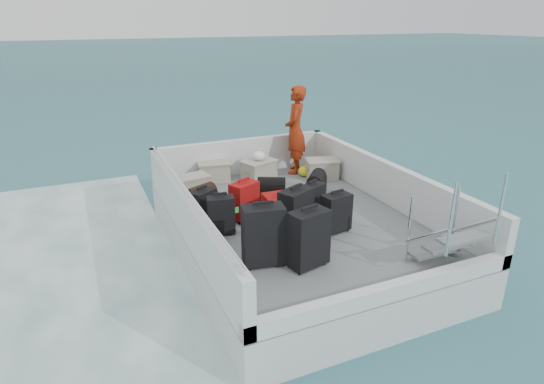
{
  "coord_description": "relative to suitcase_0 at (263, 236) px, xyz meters",
  "views": [
    {
      "loc": [
        -2.99,
        -5.87,
        3.6
      ],
      "look_at": [
        -0.28,
        0.28,
        1.0
      ],
      "focal_mm": 30.0,
      "sensor_mm": 36.0,
      "label": 1
    }
  ],
  "objects": [
    {
      "name": "suitcase_8",
      "position": [
        1.0,
        1.47,
        -0.27
      ],
      "size": [
        0.71,
        0.49,
        0.27
      ],
      "primitive_type": "cube",
      "rotation": [
        0.0,
        0.0,
        1.52
      ],
      "color": "#A4110C",
      "rests_on": "deck"
    },
    {
      "name": "suitcase_0",
      "position": [
        0.0,
        0.0,
        0.0
      ],
      "size": [
        0.57,
        0.38,
        0.8
      ],
      "primitive_type": "cube",
      "rotation": [
        0.0,
        0.0,
        -0.17
      ],
      "color": "black",
      "rests_on": "deck"
    },
    {
      "name": "duffel_2",
      "position": [
        1.82,
        1.9,
        -0.24
      ],
      "size": [
        0.55,
        0.57,
        0.32
      ],
      "primitive_type": null,
      "rotation": [
        0.0,
        0.0,
        0.88
      ],
      "color": "black",
      "rests_on": "deck"
    },
    {
      "name": "white_bag",
      "position": [
        1.18,
        3.04,
        0.05
      ],
      "size": [
        0.24,
        0.24,
        0.18
      ],
      "primitive_type": "ellipsoid",
      "color": "white",
      "rests_on": "crate_2"
    },
    {
      "name": "suitcase_7",
      "position": [
        1.23,
        0.98,
        -0.11
      ],
      "size": [
        0.47,
        0.39,
        0.58
      ],
      "primitive_type": "cube",
      "rotation": [
        0.0,
        0.0,
        0.45
      ],
      "color": "black",
      "rests_on": "deck"
    },
    {
      "name": "crate_1",
      "position": [
        0.37,
        3.33,
        -0.23
      ],
      "size": [
        0.64,
        0.5,
        0.35
      ],
      "primitive_type": "cube",
      "rotation": [
        0.0,
        0.0,
        -0.19
      ],
      "color": "#ACA896",
      "rests_on": "deck"
    },
    {
      "name": "duffel_0",
      "position": [
        -0.24,
        2.06,
        -0.24
      ],
      "size": [
        0.56,
        0.48,
        0.32
      ],
      "primitive_type": null,
      "rotation": [
        0.0,
        0.0,
        0.46
      ],
      "color": "black",
      "rests_on": "deck"
    },
    {
      "name": "suitcase_6",
      "position": [
        1.35,
        0.45,
        -0.11
      ],
      "size": [
        0.46,
        0.31,
        0.58
      ],
      "primitive_type": "cube",
      "rotation": [
        0.0,
        0.0,
        0.17
      ],
      "color": "black",
      "rests_on": "deck"
    },
    {
      "name": "yellow_bag",
      "position": [
        2.11,
        2.85,
        -0.29
      ],
      "size": [
        0.28,
        0.26,
        0.22
      ],
      "primitive_type": "ellipsoid",
      "color": "yellow",
      "rests_on": "deck"
    },
    {
      "name": "passenger",
      "position": [
        2.03,
        3.18,
        0.47
      ],
      "size": [
        0.68,
        0.77,
        1.74
      ],
      "primitive_type": "imported",
      "rotation": [
        0.0,
        0.0,
        -2.09
      ],
      "color": "red",
      "rests_on": "deck"
    },
    {
      "name": "crate_3",
      "position": [
        2.34,
        2.61,
        -0.22
      ],
      "size": [
        0.66,
        0.53,
        0.35
      ],
      "primitive_type": "cube",
      "rotation": [
        0.0,
        0.0,
        -0.24
      ],
      "color": "#ACA896",
      "rests_on": "deck"
    },
    {
      "name": "deck",
      "position": [
        1.02,
        1.13,
        -0.41
      ],
      "size": [
        3.3,
        4.7,
        0.02
      ],
      "primitive_type": "cube",
      "color": "slate",
      "rests_on": "ferry_hull"
    },
    {
      "name": "crate_2",
      "position": [
        1.18,
        3.04,
        -0.22
      ],
      "size": [
        0.7,
        0.59,
        0.36
      ],
      "primitive_type": "cube",
      "rotation": [
        0.0,
        0.0,
        0.35
      ],
      "color": "#ACA896",
      "rests_on": "deck"
    },
    {
      "name": "suitcase_4",
      "position": [
        0.73,
        0.54,
        -0.04
      ],
      "size": [
        0.57,
        0.48,
        0.72
      ],
      "primitive_type": "cube",
      "rotation": [
        0.0,
        0.0,
        0.45
      ],
      "color": "black",
      "rests_on": "deck"
    },
    {
      "name": "duffel_1",
      "position": [
        0.97,
        1.95,
        -0.24
      ],
      "size": [
        0.56,
        0.48,
        0.32
      ],
      "primitive_type": null,
      "rotation": [
        0.0,
        0.0,
        -0.47
      ],
      "color": "black",
      "rests_on": "deck"
    },
    {
      "name": "deck_fittings",
      "position": [
        1.36,
        0.81,
        -0.03
      ],
      "size": [
        3.6,
        5.0,
        0.9
      ],
      "color": "silver",
      "rests_on": "deck"
    },
    {
      "name": "suitcase_5",
      "position": [
        0.27,
        1.42,
        -0.1
      ],
      "size": [
        0.5,
        0.42,
        0.6
      ],
      "primitive_type": "cube",
      "rotation": [
        0.0,
        0.0,
        0.43
      ],
      "color": "#A4110C",
      "rests_on": "deck"
    },
    {
      "name": "suitcase_1",
      "position": [
        -0.22,
        1.06,
        -0.11
      ],
      "size": [
        0.42,
        0.29,
        0.58
      ],
      "primitive_type": "cube",
      "rotation": [
        0.0,
        0.0,
        -0.19
      ],
      "color": "black",
      "rests_on": "deck"
    },
    {
      "name": "crate_0",
      "position": [
        -0.19,
        2.81,
        -0.24
      ],
      "size": [
        0.57,
        0.44,
        0.31
      ],
      "primitive_type": "cube",
      "rotation": [
        0.0,
        0.0,
        0.17
      ],
      "color": "#ACA896",
      "rests_on": "deck"
    },
    {
      "name": "ground",
      "position": [
        1.02,
        1.13,
        -1.02
      ],
      "size": [
        160.0,
        160.0,
        0.0
      ],
      "primitive_type": "plane",
      "color": "#1A535E",
      "rests_on": "ground"
    },
    {
      "name": "suitcase_2",
      "position": [
        -0.36,
        1.53,
        -0.14
      ],
      "size": [
        0.43,
        0.37,
        0.53
      ],
      "primitive_type": "cube",
      "rotation": [
        0.0,
        0.0,
        0.53
      ],
      "color": "black",
      "rests_on": "deck"
    },
    {
      "name": "suitcase_3",
      "position": [
        0.5,
        -0.27,
        -0.02
      ],
      "size": [
        0.55,
        0.4,
        0.76
      ],
      "primitive_type": "cube",
      "rotation": [
        0.0,
        0.0,
        0.23
      ],
      "color": "black",
      "rests_on": "deck"
    },
    {
      "name": "ferry_hull",
      "position": [
        1.02,
        1.13,
        -0.72
      ],
      "size": [
        3.6,
        5.0,
        0.6
      ],
      "primitive_type": "cube",
      "color": "silver",
      "rests_on": "ground"
    }
  ]
}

